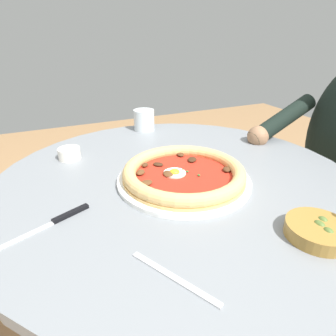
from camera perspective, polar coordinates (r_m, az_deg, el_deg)
name	(u,v)px	position (r m, az deg, el deg)	size (l,w,h in m)	color
dining_table	(175,237)	(0.84, 1.46, -13.69)	(0.92, 0.92, 0.73)	gray
pizza_on_plate	(184,174)	(0.70, 3.15, -1.24)	(0.33, 0.33, 0.04)	white
water_glass	(144,121)	(1.07, -4.78, 9.29)	(0.08, 0.08, 0.08)	silver
steak_knife	(58,220)	(0.60, -21.13, -9.62)	(0.09, 0.18, 0.01)	silver
ramekin_capers	(69,153)	(0.87, -19.09, 2.83)	(0.06, 0.06, 0.03)	white
olive_pan	(319,230)	(0.59, 27.85, -10.88)	(0.11, 0.14, 0.05)	olive
fork_utensil	(174,278)	(0.46, 1.16, -21.02)	(0.15, 0.08, 0.00)	#BCBCC1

